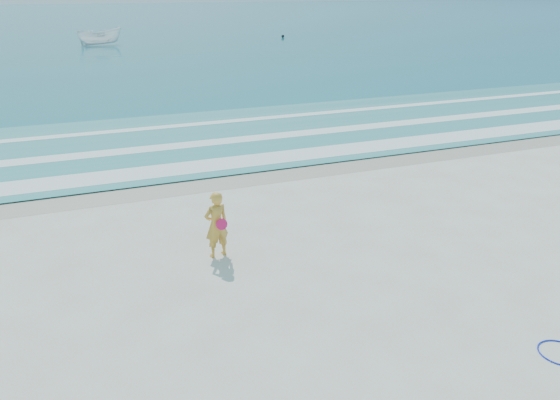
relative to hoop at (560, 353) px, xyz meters
name	(u,v)px	position (x,y,z in m)	size (l,w,h in m)	color
ground	(357,318)	(-2.78, 2.27, -0.01)	(400.00, 400.00, 0.00)	silver
wet_sand	(227,177)	(-2.78, 11.27, -0.01)	(400.00, 2.40, 0.00)	#B2A893
ocean	(81,19)	(-2.78, 107.27, 0.01)	(400.00, 190.00, 0.04)	#19727F
shallow	(193,139)	(-2.78, 16.27, 0.03)	(400.00, 10.00, 0.01)	#59B7AD
foam_near	(216,164)	(-2.78, 12.57, 0.04)	(400.00, 1.40, 0.01)	white
foam_mid	(197,144)	(-2.78, 15.47, 0.04)	(400.00, 0.90, 0.01)	white
foam_far	(180,125)	(-2.78, 18.77, 0.04)	(400.00, 0.60, 0.01)	white
hoop	(560,353)	(0.00, 0.00, 0.00)	(0.74, 0.74, 0.03)	#0B1FC7
boat	(100,37)	(-3.26, 57.01, 0.92)	(1.74, 4.63, 1.79)	white
buoy	(283,36)	(18.05, 58.30, 0.20)	(0.36, 0.36, 0.36)	black
woman	(216,225)	(-4.60, 5.81, 0.80)	(0.66, 0.50, 1.62)	gold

